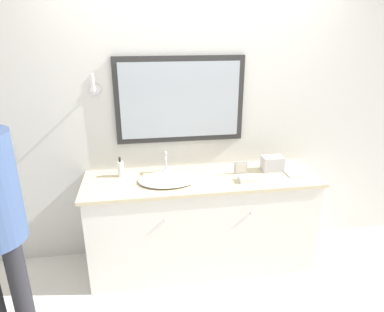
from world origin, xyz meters
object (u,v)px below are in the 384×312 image
object	(u,v)px
sink_basin	(168,179)
picture_frame	(241,168)
soap_bottle	(120,169)
appliance_box	(272,164)

from	to	relation	value
sink_basin	picture_frame	world-z (taller)	sink_basin
soap_bottle	sink_basin	bearing A→B (deg)	-22.03
sink_basin	appliance_box	size ratio (longest dim) A/B	2.64
soap_bottle	appliance_box	xyz separation A→B (m)	(1.32, -0.07, -0.01)
sink_basin	appliance_box	world-z (taller)	sink_basin
sink_basin	appliance_box	bearing A→B (deg)	5.06
soap_bottle	picture_frame	bearing A→B (deg)	-5.91
soap_bottle	picture_frame	xyz separation A→B (m)	(1.02, -0.11, -0.01)
appliance_box	soap_bottle	bearing A→B (deg)	176.80
soap_bottle	appliance_box	size ratio (longest dim) A/B	0.95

